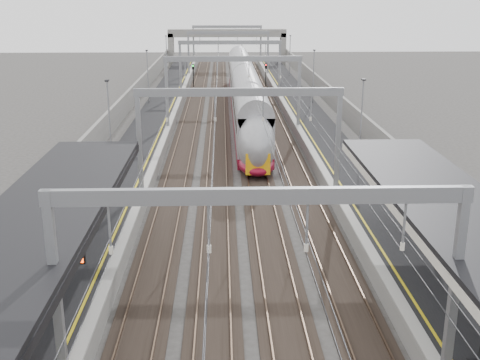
{
  "coord_description": "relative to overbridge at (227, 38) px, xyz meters",
  "views": [
    {
      "loc": [
        -1.06,
        -15.04,
        13.14
      ],
      "look_at": [
        0.0,
        20.17,
        2.22
      ],
      "focal_mm": 45.0,
      "sensor_mm": 36.0,
      "label": 1
    }
  ],
  "objects": [
    {
      "name": "platform_left",
      "position": [
        -8.0,
        -55.0,
        -4.81
      ],
      "size": [
        4.0,
        120.0,
        1.0
      ],
      "primitive_type": "cube",
      "color": "black",
      "rests_on": "ground"
    },
    {
      "name": "overbridge",
      "position": [
        0.0,
        0.0,
        0.0
      ],
      "size": [
        22.0,
        2.2,
        6.9
      ],
      "color": "slate",
      "rests_on": "ground"
    },
    {
      "name": "signal_green",
      "position": [
        -5.2,
        -27.23,
        -2.89
      ],
      "size": [
        0.32,
        0.32,
        3.48
      ],
      "color": "black",
      "rests_on": "ground"
    },
    {
      "name": "overhead_line",
      "position": [
        0.0,
        -48.38,
        0.83
      ],
      "size": [
        13.0,
        140.0,
        6.6
      ],
      "color": "gray",
      "rests_on": "platform_left"
    },
    {
      "name": "wall_left",
      "position": [
        -11.2,
        -55.0,
        -3.71
      ],
      "size": [
        0.3,
        120.0,
        3.2
      ],
      "primitive_type": "cube",
      "color": "slate",
      "rests_on": "ground"
    },
    {
      "name": "platform_right",
      "position": [
        8.0,
        -55.0,
        -4.81
      ],
      "size": [
        4.0,
        120.0,
        1.0
      ],
      "primitive_type": "cube",
      "color": "black",
      "rests_on": "ground"
    },
    {
      "name": "tracks",
      "position": [
        0.0,
        -55.0,
        -5.26
      ],
      "size": [
        11.4,
        140.0,
        0.2
      ],
      "color": "black",
      "rests_on": "ground"
    },
    {
      "name": "signal_red_far",
      "position": [
        5.4,
        -26.44,
        -2.89
      ],
      "size": [
        0.32,
        0.32,
        3.48
      ],
      "color": "black",
      "rests_on": "ground"
    },
    {
      "name": "wall_right",
      "position": [
        11.2,
        -55.0,
        -3.71
      ],
      "size": [
        0.3,
        120.0,
        3.2
      ],
      "primitive_type": "cube",
      "color": "slate",
      "rests_on": "ground"
    },
    {
      "name": "train",
      "position": [
        1.5,
        -49.11,
        -3.11
      ],
      "size": [
        2.85,
        51.92,
        4.5
      ],
      "color": "maroon",
      "rests_on": "ground"
    },
    {
      "name": "canopy_left",
      "position": [
        -8.02,
        -97.01,
        -0.22
      ],
      "size": [
        4.4,
        30.0,
        4.24
      ],
      "color": "black",
      "rests_on": "platform_left"
    },
    {
      "name": "signal_red_near",
      "position": [
        3.2,
        -33.43,
        -2.89
      ],
      "size": [
        0.32,
        0.32,
        3.48
      ],
      "color": "black",
      "rests_on": "ground"
    }
  ]
}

